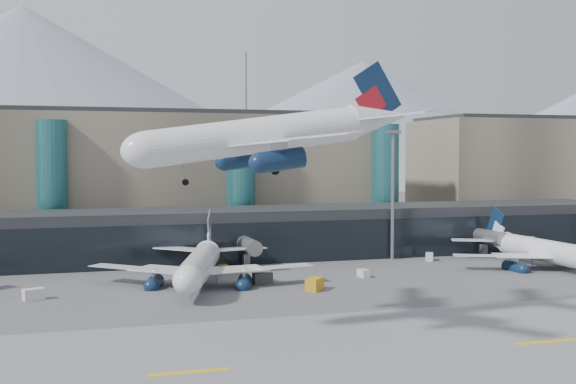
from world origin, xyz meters
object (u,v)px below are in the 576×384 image
object	(u,v)px
hero_jet	(283,124)
veh_c	(263,278)
jet_parked_right	(535,243)
veh_b	(224,269)
lightmast_mid	(393,187)
veh_a	(34,294)
veh_g	(363,273)
jet_parked_mid	(202,254)
veh_d	(429,257)
veh_h	(314,284)

from	to	relation	value
hero_jet	veh_c	size ratio (longest dim) A/B	11.40
jet_parked_right	veh_b	size ratio (longest dim) A/B	15.41
lightmast_mid	hero_jet	distance (m)	65.34
veh_a	veh_g	world-z (taller)	veh_a
lightmast_mid	jet_parked_mid	size ratio (longest dim) A/B	0.67
lightmast_mid	hero_jet	size ratio (longest dim) A/B	0.73
hero_jet	veh_c	world-z (taller)	hero_jet
jet_parked_mid	jet_parked_right	world-z (taller)	jet_parked_mid
veh_a	veh_c	xyz separation A→B (m)	(34.84, 3.67, 0.04)
jet_parked_right	veh_g	size ratio (longest dim) A/B	16.01
jet_parked_mid	veh_d	world-z (taller)	jet_parked_mid
veh_a	lightmast_mid	bearing A→B (deg)	-1.67
lightmast_mid	jet_parked_mid	bearing A→B (deg)	-159.19
jet_parked_right	veh_a	xyz separation A→B (m)	(-88.07, -6.76, -3.58)
veh_a	veh_c	size ratio (longest dim) A/B	0.94
veh_c	veh_h	world-z (taller)	veh_h
hero_jet	veh_d	world-z (taller)	hero_jet
jet_parked_mid	veh_h	distance (m)	19.56
hero_jet	veh_h	world-z (taller)	hero_jet
lightmast_mid	veh_h	world-z (taller)	lightmast_mid
veh_a	veh_b	bearing A→B (deg)	6.62
veh_h	hero_jet	bearing A→B (deg)	-166.01
veh_h	veh_c	bearing A→B (deg)	76.83
veh_c	veh_d	bearing A→B (deg)	17.26
jet_parked_mid	veh_d	xyz separation A→B (m)	(47.07, 11.84, -3.90)
jet_parked_mid	veh_d	size ratio (longest dim) A/B	14.45
jet_parked_mid	veh_h	bearing A→B (deg)	-109.91
veh_c	veh_g	size ratio (longest dim) A/B	1.37
veh_b	veh_h	size ratio (longest dim) A/B	0.68
hero_jet	veh_h	size ratio (longest dim) A/B	10.22
veh_c	veh_b	bearing A→B (deg)	103.96
veh_b	jet_parked_mid	bearing A→B (deg)	148.47
hero_jet	veh_d	size ratio (longest dim) A/B	13.28
jet_parked_right	veh_c	world-z (taller)	jet_parked_right
veh_d	veh_b	bearing A→B (deg)	121.45
jet_parked_mid	jet_parked_right	xyz separation A→B (m)	(62.64, -0.03, -0.25)
jet_parked_right	veh_b	xyz separation A→B (m)	(-57.21, 8.89, -3.73)
veh_b	veh_h	xyz separation A→B (m)	(10.15, -20.10, 0.28)
jet_parked_mid	veh_b	distance (m)	11.13
lightmast_mid	veh_b	world-z (taller)	lightmast_mid
veh_d	veh_h	xyz separation A→B (m)	(-31.50, -23.07, 0.19)
veh_c	veh_a	bearing A→B (deg)	-178.40
hero_jet	veh_g	world-z (taller)	hero_jet
jet_parked_right	veh_d	size ratio (longest dim) A/B	13.61
jet_parked_mid	veh_d	distance (m)	48.70
hero_jet	veh_b	distance (m)	51.65
jet_parked_mid	veh_d	bearing A→B (deg)	-59.99
jet_parked_mid	veh_b	xyz separation A→B (m)	(5.43, 8.87, -3.98)
jet_parked_mid	veh_a	bearing A→B (deg)	120.84
jet_parked_right	veh_h	size ratio (longest dim) A/B	10.47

